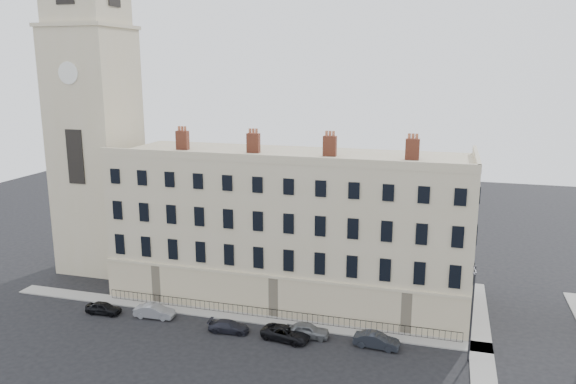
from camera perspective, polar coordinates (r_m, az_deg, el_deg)
name	(u,v)px	position (r m, az deg, el deg)	size (l,w,h in m)	color
ground	(321,355)	(49.13, 3.32, -16.22)	(160.00, 160.00, 0.00)	black
terrace	(291,226)	(58.39, 0.31, -3.45)	(36.22, 12.22, 17.00)	#C4B792
church_tower	(94,111)	(68.58, -19.09, 7.76)	(8.00, 8.13, 44.00)	#C4B792
pavement_terrace	(232,315)	(56.05, -5.76, -12.36)	(48.00, 2.00, 0.12)	gray
pavement_east_return	(479,332)	(55.46, 18.85, -13.30)	(2.00, 24.00, 0.12)	gray
railings	(272,314)	(54.94, -1.64, -12.27)	(35.00, 0.04, 0.96)	black
car_a	(103,308)	(58.87, -18.24, -11.13)	(1.41, 3.51, 1.20)	black
car_b	(154,311)	(56.70, -13.41, -11.71)	(1.36, 3.90, 1.29)	gray
car_c	(229,326)	(52.82, -6.04, -13.42)	(1.53, 3.77, 1.09)	black
car_d	(286,333)	(51.18, -0.22, -14.16)	(2.04, 4.43, 1.23)	black
car_e	(307,330)	(51.59, 1.97, -13.88)	(1.57, 3.91, 1.33)	slate
car_f	(377,340)	(50.51, 8.99, -14.67)	(1.37, 3.94, 1.30)	#1F2229
streetlamp	(472,310)	(48.37, 18.18, -11.30)	(0.31, 1.79, 8.28)	#2E2E33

